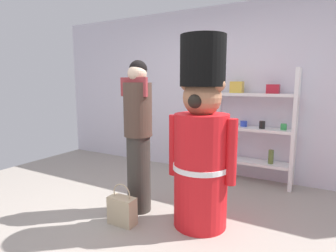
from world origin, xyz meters
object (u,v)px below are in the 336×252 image
(teddy_bear_guard, at_px, (201,143))
(person_shopper, at_px, (138,134))
(shopping_bag, at_px, (122,210))
(merchandise_shelf, at_px, (252,125))

(teddy_bear_guard, relative_size, person_shopper, 1.12)
(person_shopper, relative_size, shopping_bag, 3.89)
(merchandise_shelf, height_order, person_shopper, person_shopper)
(merchandise_shelf, bearing_deg, shopping_bag, -113.84)
(merchandise_shelf, height_order, teddy_bear_guard, teddy_bear_guard)
(merchandise_shelf, xyz_separation_m, person_shopper, (-0.88, -1.58, 0.04))
(person_shopper, height_order, shopping_bag, person_shopper)
(merchandise_shelf, bearing_deg, person_shopper, -119.21)
(teddy_bear_guard, bearing_deg, shopping_bag, -151.14)
(teddy_bear_guard, height_order, person_shopper, teddy_bear_guard)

